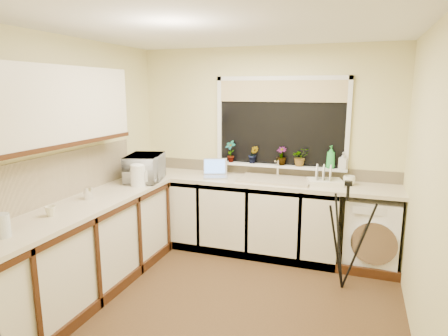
# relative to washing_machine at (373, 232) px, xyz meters

# --- Properties ---
(floor) EXTENTS (3.20, 3.20, 0.00)m
(floor) POSITION_rel_washing_machine_xyz_m (-1.32, -1.22, -0.39)
(floor) COLOR #513720
(floor) RESTS_ON ground
(ceiling) EXTENTS (3.20, 3.20, 0.00)m
(ceiling) POSITION_rel_washing_machine_xyz_m (-1.32, -1.22, 2.06)
(ceiling) COLOR white
(ceiling) RESTS_ON ground
(wall_back) EXTENTS (3.20, 0.00, 3.20)m
(wall_back) POSITION_rel_washing_machine_xyz_m (-1.32, 0.28, 0.83)
(wall_back) COLOR beige
(wall_back) RESTS_ON ground
(wall_front) EXTENTS (3.20, 0.00, 3.20)m
(wall_front) POSITION_rel_washing_machine_xyz_m (-1.32, -2.72, 0.83)
(wall_front) COLOR beige
(wall_front) RESTS_ON ground
(wall_left) EXTENTS (0.00, 3.00, 3.00)m
(wall_left) POSITION_rel_washing_machine_xyz_m (-2.92, -1.22, 0.83)
(wall_left) COLOR beige
(wall_left) RESTS_ON ground
(wall_right) EXTENTS (0.00, 3.00, 3.00)m
(wall_right) POSITION_rel_washing_machine_xyz_m (0.28, -1.22, 0.83)
(wall_right) COLOR beige
(wall_right) RESTS_ON ground
(base_cabinet_back) EXTENTS (2.55, 0.60, 0.86)m
(base_cabinet_back) POSITION_rel_washing_machine_xyz_m (-1.64, -0.02, 0.04)
(base_cabinet_back) COLOR silver
(base_cabinet_back) RESTS_ON floor
(base_cabinet_left) EXTENTS (0.54, 2.40, 0.86)m
(base_cabinet_left) POSITION_rel_washing_machine_xyz_m (-2.62, -1.52, 0.04)
(base_cabinet_left) COLOR silver
(base_cabinet_left) RESTS_ON floor
(worktop_back) EXTENTS (3.20, 0.60, 0.04)m
(worktop_back) POSITION_rel_washing_machine_xyz_m (-1.32, -0.02, 0.49)
(worktop_back) COLOR beige
(worktop_back) RESTS_ON base_cabinet_back
(worktop_left) EXTENTS (0.60, 2.40, 0.04)m
(worktop_left) POSITION_rel_washing_machine_xyz_m (-2.62, -1.52, 0.49)
(worktop_left) COLOR beige
(worktop_left) RESTS_ON base_cabinet_left
(upper_cabinet) EXTENTS (0.28, 1.90, 0.70)m
(upper_cabinet) POSITION_rel_washing_machine_xyz_m (-2.76, -1.67, 1.41)
(upper_cabinet) COLOR silver
(upper_cabinet) RESTS_ON wall_left
(splashback_left) EXTENTS (0.02, 2.40, 0.45)m
(splashback_left) POSITION_rel_washing_machine_xyz_m (-2.90, -1.52, 0.73)
(splashback_left) COLOR beige
(splashback_left) RESTS_ON wall_left
(splashback_back) EXTENTS (3.20, 0.02, 0.14)m
(splashback_back) POSITION_rel_washing_machine_xyz_m (-1.32, 0.27, 0.58)
(splashback_back) COLOR beige
(splashback_back) RESTS_ON wall_back
(window_glass) EXTENTS (1.50, 0.02, 1.00)m
(window_glass) POSITION_rel_washing_machine_xyz_m (-1.12, 0.26, 1.16)
(window_glass) COLOR black
(window_glass) RESTS_ON wall_back
(window_blind) EXTENTS (1.50, 0.02, 0.25)m
(window_blind) POSITION_rel_washing_machine_xyz_m (-1.12, 0.24, 1.53)
(window_blind) COLOR tan
(window_blind) RESTS_ON wall_back
(windowsill) EXTENTS (1.60, 0.14, 0.03)m
(windowsill) POSITION_rel_washing_machine_xyz_m (-1.12, 0.21, 0.64)
(windowsill) COLOR white
(windowsill) RESTS_ON wall_back
(sink) EXTENTS (0.82, 0.46, 0.03)m
(sink) POSITION_rel_washing_machine_xyz_m (-1.12, -0.02, 0.52)
(sink) COLOR tan
(sink) RESTS_ON worktop_back
(faucet) EXTENTS (0.03, 0.03, 0.24)m
(faucet) POSITION_rel_washing_machine_xyz_m (-1.12, 0.16, 0.63)
(faucet) COLOR silver
(faucet) RESTS_ON worktop_back
(washing_machine) EXTENTS (0.62, 0.60, 0.79)m
(washing_machine) POSITION_rel_washing_machine_xyz_m (0.00, 0.00, 0.00)
(washing_machine) COLOR white
(washing_machine) RESTS_ON floor
(laptop) EXTENTS (0.36, 0.35, 0.21)m
(laptop) POSITION_rel_washing_machine_xyz_m (-1.85, -0.04, 0.56)
(laptop) COLOR #9998A0
(laptop) RESTS_ON worktop_back
(kettle) EXTENTS (0.17, 0.17, 0.23)m
(kettle) POSITION_rel_washing_machine_xyz_m (-2.49, -0.74, 0.62)
(kettle) COLOR white
(kettle) RESTS_ON worktop_left
(dish_rack) EXTENTS (0.43, 0.36, 0.06)m
(dish_rack) POSITION_rel_washing_machine_xyz_m (-0.55, -0.02, 0.53)
(dish_rack) COLOR #EEE9CE
(dish_rack) RESTS_ON worktop_back
(tripod) EXTENTS (0.55, 0.55, 1.09)m
(tripod) POSITION_rel_washing_machine_xyz_m (-0.28, -0.62, 0.15)
(tripod) COLOR black
(tripod) RESTS_ON floor
(glass_jug) EXTENTS (0.12, 0.12, 0.17)m
(glass_jug) POSITION_rel_washing_machine_xyz_m (-2.61, -2.40, 0.59)
(glass_jug) COLOR silver
(glass_jug) RESTS_ON worktop_left
(steel_jar) EXTENTS (0.09, 0.09, 0.12)m
(steel_jar) POSITION_rel_washing_machine_xyz_m (-2.66, -1.38, 0.57)
(steel_jar) COLOR white
(steel_jar) RESTS_ON worktop_left
(microwave) EXTENTS (0.50, 0.63, 0.30)m
(microwave) POSITION_rel_washing_machine_xyz_m (-2.55, -0.50, 0.66)
(microwave) COLOR silver
(microwave) RESTS_ON worktop_left
(plant_a) EXTENTS (0.17, 0.14, 0.27)m
(plant_a) POSITION_rel_washing_machine_xyz_m (-1.72, 0.17, 0.79)
(plant_a) COLOR #999999
(plant_a) RESTS_ON windowsill
(plant_b) EXTENTS (0.14, 0.12, 0.22)m
(plant_b) POSITION_rel_washing_machine_xyz_m (-1.43, 0.19, 0.76)
(plant_b) COLOR #999999
(plant_b) RESTS_ON windowsill
(plant_c) EXTENTS (0.14, 0.14, 0.22)m
(plant_c) POSITION_rel_washing_machine_xyz_m (-1.09, 0.20, 0.77)
(plant_c) COLOR #999999
(plant_c) RESTS_ON windowsill
(plant_d) EXTENTS (0.25, 0.24, 0.22)m
(plant_d) POSITION_rel_washing_machine_xyz_m (-0.86, 0.21, 0.76)
(plant_d) COLOR #999999
(plant_d) RESTS_ON windowsill
(soap_bottle_green) EXTENTS (0.13, 0.13, 0.26)m
(soap_bottle_green) POSITION_rel_washing_machine_xyz_m (-0.51, 0.19, 0.79)
(soap_bottle_green) COLOR green
(soap_bottle_green) RESTS_ON windowsill
(soap_bottle_clear) EXTENTS (0.09, 0.10, 0.19)m
(soap_bottle_clear) POSITION_rel_washing_machine_xyz_m (-0.38, 0.19, 0.75)
(soap_bottle_clear) COLOR #999999
(soap_bottle_clear) RESTS_ON windowsill
(cup_back) EXTENTS (0.14, 0.14, 0.11)m
(cup_back) POSITION_rel_washing_machine_xyz_m (-0.29, 0.04, 0.56)
(cup_back) COLOR white
(cup_back) RESTS_ON worktop_back
(cup_left) EXTENTS (0.10, 0.10, 0.09)m
(cup_left) POSITION_rel_washing_machine_xyz_m (-2.63, -1.91, 0.55)
(cup_left) COLOR beige
(cup_left) RESTS_ON worktop_left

